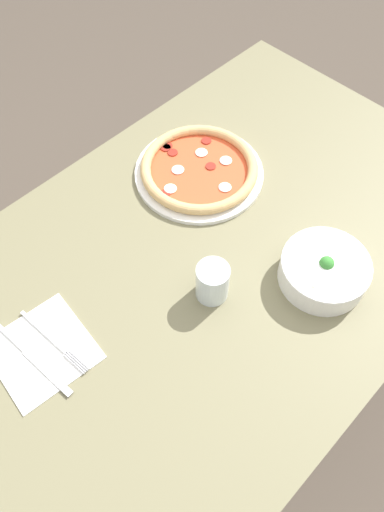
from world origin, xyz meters
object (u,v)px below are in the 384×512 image
(pizza, at_px, (199,170))
(knife, at_px, (29,355))
(fork, at_px, (52,340))
(bowl, at_px, (324,270))
(glass, at_px, (212,282))

(pizza, bearing_deg, knife, 9.50)
(pizza, bearing_deg, fork, 11.20)
(bowl, xyz_separation_m, knife, (0.56, -0.31, -0.03))
(pizza, distance_m, bowl, 0.41)
(glass, bearing_deg, bowl, 143.16)
(pizza, relative_size, glass, 3.54)
(fork, distance_m, glass, 0.35)
(knife, bearing_deg, fork, 77.35)
(bowl, relative_size, knife, 0.85)
(pizza, xyz_separation_m, glass, (0.23, 0.26, 0.03))
(fork, height_order, glass, glass)
(fork, xyz_separation_m, knife, (0.05, -0.01, -0.00))
(bowl, distance_m, glass, 0.24)
(bowl, bearing_deg, pizza, -94.42)
(bowl, xyz_separation_m, fork, (0.50, -0.30, -0.03))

